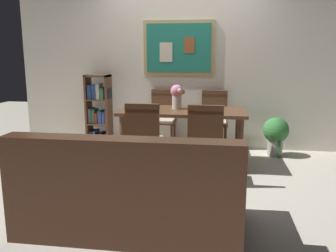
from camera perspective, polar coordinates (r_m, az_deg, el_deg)
The scene contains 12 objects.
ground_plane at distance 4.43m, azimuth 0.67°, elevation -7.43°, with size 12.00×12.00×0.00m, color beige.
wall_back_with_painting at distance 5.51m, azimuth 2.55°, elevation 10.08°, with size 5.20×0.14×2.60m.
dining_table at distance 4.63m, azimuth 2.41°, elevation 1.47°, with size 1.62×0.80×0.73m.
dining_chair_far_right at distance 5.30m, azimuth 7.42°, elevation 1.59°, with size 0.40×0.41×0.91m.
dining_chair_near_left at distance 4.02m, azimuth -3.84°, elevation -1.46°, with size 0.40×0.41×0.91m.
dining_chair_far_left at distance 5.41m, azimuth -0.84°, elevation 1.89°, with size 0.40×0.41×0.91m.
dining_chair_near_right at distance 3.92m, azimuth 6.06°, elevation -1.84°, with size 0.40×0.41×0.91m.
leather_couch at distance 2.97m, azimuth -6.08°, elevation -10.78°, with size 1.80×0.84×0.84m.
bookshelf at distance 5.61m, azimuth -11.05°, elevation 2.04°, with size 0.37×0.28×1.13m.
potted_ivy at distance 5.28m, azimuth 16.99°, elevation -1.15°, with size 0.36×0.36×0.57m.
flower_vase at distance 4.67m, azimuth 1.53°, elevation 5.06°, with size 0.19×0.18×0.32m.
tv_remote at distance 4.48m, azimuth 7.36°, elevation 2.42°, with size 0.16×0.10×0.02m.
Camera 1 is at (0.56, -4.16, 1.43)m, focal length 37.82 mm.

